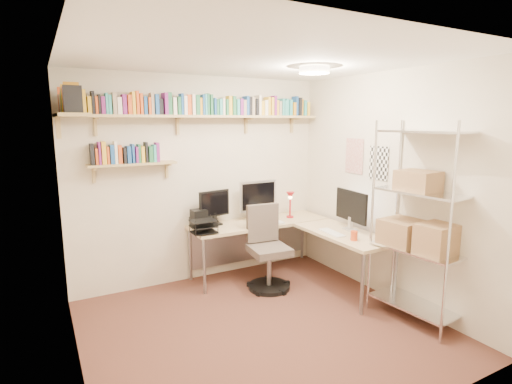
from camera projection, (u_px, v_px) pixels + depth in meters
ground at (262, 327)px, 3.86m from camera, size 3.20×3.20×0.00m
room_shell at (263, 168)px, 3.59m from camera, size 3.24×3.04×2.52m
wall_shelves at (173, 115)px, 4.43m from camera, size 3.12×1.09×0.80m
corner_desk at (272, 226)px, 4.91m from camera, size 1.86×1.81×1.21m
office_chair at (267, 254)px, 4.73m from camera, size 0.52×0.53×0.99m
wire_rack at (418, 222)px, 3.87m from camera, size 0.49×0.89×1.98m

